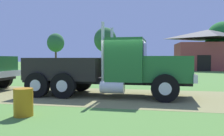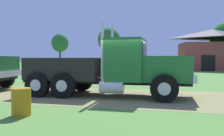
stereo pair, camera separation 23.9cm
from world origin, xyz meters
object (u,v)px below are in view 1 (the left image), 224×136
steel_barrel (23,102)px  shed_building (208,51)px  visitor_far_side (80,71)px  truck_foreground_white (108,69)px

steel_barrel → shed_building: bearing=69.7°
steel_barrel → visitor_far_side: bearing=98.4°
truck_foreground_white → shed_building: bearing=69.8°
steel_barrel → shed_building: size_ratio=0.08×
steel_barrel → shed_building: (11.18, 30.15, 2.47)m
truck_foreground_white → steel_barrel: truck_foreground_white is taller
visitor_far_side → steel_barrel: visitor_far_side is taller
truck_foreground_white → steel_barrel: bearing=-111.4°
truck_foreground_white → visitor_far_side: size_ratio=4.78×
visitor_far_side → shed_building: shed_building is taller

